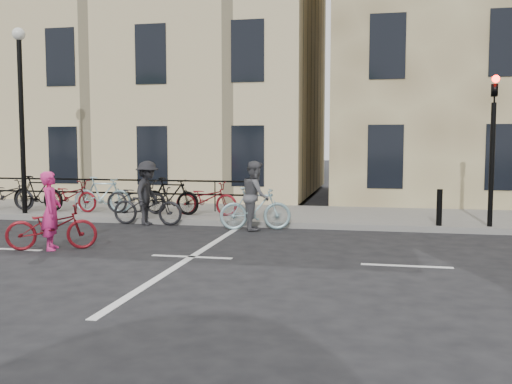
% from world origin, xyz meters
% --- Properties ---
extents(ground, '(120.00, 120.00, 0.00)m').
position_xyz_m(ground, '(0.00, 0.00, 0.00)').
color(ground, black).
rests_on(ground, ground).
extents(sidewalk, '(46.00, 4.00, 0.15)m').
position_xyz_m(sidewalk, '(-4.00, 6.00, 0.07)').
color(sidewalk, slate).
rests_on(sidewalk, ground).
extents(building_west, '(20.00, 10.00, 10.00)m').
position_xyz_m(building_west, '(-9.00, 13.00, 5.15)').
color(building_west, '#CFBC8C').
rests_on(building_west, sidewalk).
extents(traffic_light, '(0.18, 0.30, 3.90)m').
position_xyz_m(traffic_light, '(6.20, 4.34, 2.45)').
color(traffic_light, black).
rests_on(traffic_light, sidewalk).
extents(lamp_post, '(0.36, 0.36, 5.28)m').
position_xyz_m(lamp_post, '(-6.50, 4.40, 3.49)').
color(lamp_post, black).
rests_on(lamp_post, sidewalk).
extents(bollard_east, '(0.14, 0.14, 0.90)m').
position_xyz_m(bollard_east, '(5.00, 4.25, 0.60)').
color(bollard_east, black).
rests_on(bollard_east, sidewalk).
extents(parked_bikes, '(8.30, 1.23, 1.05)m').
position_xyz_m(parked_bikes, '(-4.35, 5.04, 0.64)').
color(parked_bikes, black).
rests_on(parked_bikes, sidewalk).
extents(cyclist_pink, '(1.91, 1.26, 1.61)m').
position_xyz_m(cyclist_pink, '(-3.05, 0.16, 0.56)').
color(cyclist_pink, maroon).
rests_on(cyclist_pink, ground).
extents(cyclist_grey, '(1.87, 0.98, 1.74)m').
position_xyz_m(cyclist_grey, '(0.50, 3.61, 0.70)').
color(cyclist_grey, '#89AEB4').
rests_on(cyclist_grey, ground).
extents(cyclist_dark, '(1.92, 1.11, 1.71)m').
position_xyz_m(cyclist_dark, '(-2.50, 3.90, 0.67)').
color(cyclist_dark, black).
rests_on(cyclist_dark, ground).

